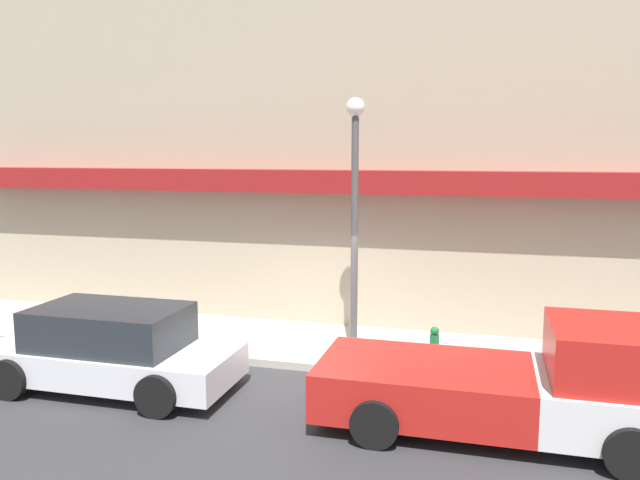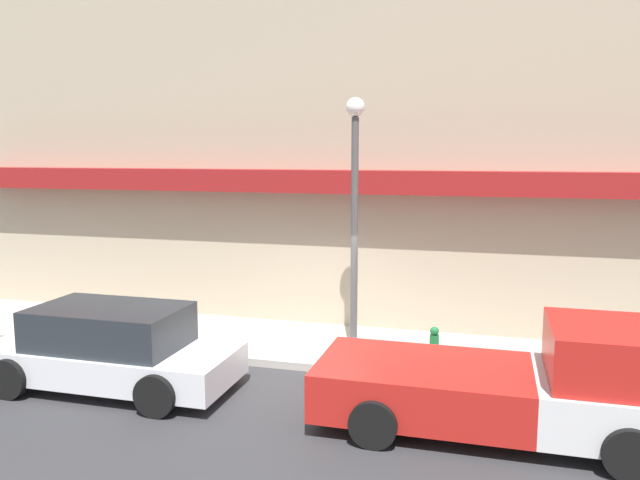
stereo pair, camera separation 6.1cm
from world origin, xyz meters
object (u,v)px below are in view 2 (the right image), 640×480
pickup_truck (523,385)px  street_lamp (355,194)px  fire_hydrant (434,344)px  parked_car (111,348)px

pickup_truck → street_lamp: size_ratio=1.06×
pickup_truck → fire_hydrant: size_ratio=7.76×
fire_hydrant → street_lamp: 3.24m
pickup_truck → fire_hydrant: pickup_truck is taller
parked_car → fire_hydrant: (5.36, 2.43, -0.22)m
street_lamp → parked_car: bearing=-145.4°
fire_hydrant → street_lamp: size_ratio=0.14×
pickup_truck → fire_hydrant: (-1.49, 2.43, -0.26)m
pickup_truck → parked_car: 6.85m
parked_car → street_lamp: size_ratio=0.89×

